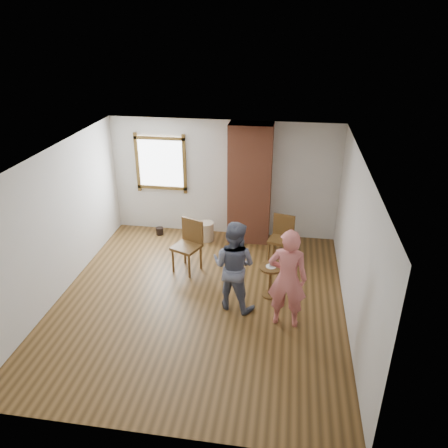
# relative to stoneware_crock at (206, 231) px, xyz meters

# --- Properties ---
(ground) EXTENTS (5.50, 5.50, 0.00)m
(ground) POSITION_rel_stoneware_crock_xyz_m (0.32, -2.30, -0.21)
(ground) COLOR brown
(ground) RESTS_ON ground
(room_shell) EXTENTS (5.04, 5.52, 2.62)m
(room_shell) POSITION_rel_stoneware_crock_xyz_m (0.27, -1.69, 1.60)
(room_shell) COLOR silver
(room_shell) RESTS_ON ground
(brick_chimney) EXTENTS (0.90, 0.50, 2.60)m
(brick_chimney) POSITION_rel_stoneware_crock_xyz_m (0.92, 0.20, 1.09)
(brick_chimney) COLOR #AF5B3E
(brick_chimney) RESTS_ON ground
(stoneware_crock) EXTENTS (0.43, 0.43, 0.42)m
(stoneware_crock) POSITION_rel_stoneware_crock_xyz_m (0.00, 0.00, 0.00)
(stoneware_crock) COLOR #CDAF94
(stoneware_crock) RESTS_ON ground
(dark_pot) EXTENTS (0.22, 0.22, 0.17)m
(dark_pot) POSITION_rel_stoneware_crock_xyz_m (-1.11, 0.10, -0.13)
(dark_pot) COLOR black
(dark_pot) RESTS_ON ground
(dining_chair_left) EXTENTS (0.63, 0.63, 1.02)m
(dining_chair_left) POSITION_rel_stoneware_crock_xyz_m (-0.10, -1.24, 0.36)
(dining_chair_left) COLOR brown
(dining_chair_left) RESTS_ON ground
(dining_chair_right) EXTENTS (0.54, 0.54, 0.94)m
(dining_chair_right) POSITION_rel_stoneware_crock_xyz_m (1.67, -0.58, 0.32)
(dining_chair_right) COLOR brown
(dining_chair_right) RESTS_ON ground
(side_table) EXTENTS (0.40, 0.40, 0.60)m
(side_table) POSITION_rel_stoneware_crock_xyz_m (1.53, -1.94, 0.19)
(side_table) COLOR brown
(side_table) RESTS_ON ground
(cake_plate) EXTENTS (0.18, 0.18, 0.01)m
(cake_plate) POSITION_rel_stoneware_crock_xyz_m (1.53, -1.94, 0.39)
(cake_plate) COLOR white
(cake_plate) RESTS_ON side_table
(cake_slice) EXTENTS (0.08, 0.07, 0.06)m
(cake_slice) POSITION_rel_stoneware_crock_xyz_m (1.54, -1.94, 0.43)
(cake_slice) COLOR white
(cake_slice) RESTS_ON cake_plate
(man) EXTENTS (0.93, 0.82, 1.60)m
(man) POSITION_rel_stoneware_crock_xyz_m (0.93, -2.34, 0.59)
(man) COLOR #151B3A
(man) RESTS_ON ground
(person_pink) EXTENTS (0.65, 0.46, 1.70)m
(person_pink) POSITION_rel_stoneware_crock_xyz_m (1.81, -2.67, 0.64)
(person_pink) COLOR #D16B68
(person_pink) RESTS_ON ground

